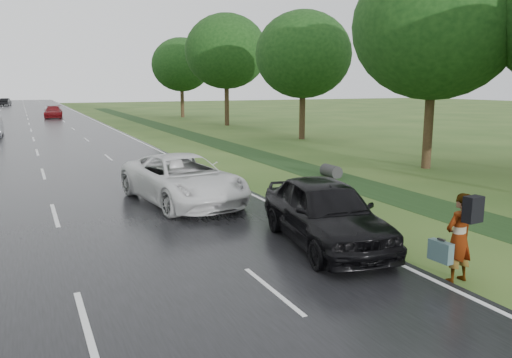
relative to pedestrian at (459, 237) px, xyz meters
The scene contains 14 objects.
ground 7.33m from the pedestrian, behind, with size 220.00×220.00×0.00m, color #2C4A1A.
road 46.70m from the pedestrian, 98.84° to the left, with size 14.00×180.00×0.04m, color black.
edge_stripe_east 46.15m from the pedestrian, 90.53° to the left, with size 0.12×180.00×0.01m, color silver.
center_line 46.70m from the pedestrian, 98.84° to the left, with size 0.12×180.00×0.01m, color silver.
drainage_ditch 20.33m from the pedestrian, 77.71° to the left, with size 2.20×120.00×0.56m.
tree_east_b 15.91m from the pedestrian, 48.58° to the left, with size 7.60×7.60×10.11m.
tree_east_c 27.93m from the pedestrian, 66.32° to the left, with size 7.00×7.00×9.29m.
tree_east_d 41.02m from the pedestrian, 74.81° to the left, with size 8.00×8.00×10.76m.
tree_east_f 54.40m from the pedestrian, 79.01° to the left, with size 7.20×7.20×9.62m.
pedestrian is the anchor object (origin of this frame).
white_pickup 9.59m from the pedestrian, 108.60° to the left, with size 2.69×5.84×1.62m, color silver.
dark_sedan 3.35m from the pedestrian, 110.58° to the left, with size 2.01×4.99×1.70m, color black.
far_car_red 58.40m from the pedestrian, 94.22° to the left, with size 1.97×4.85×1.41m, color #650B0E.
far_car_dark 100.86m from the pedestrian, 95.87° to the left, with size 1.46×4.18×1.38m, color black.
Camera 1 is at (-0.71, -8.21, 4.03)m, focal length 35.00 mm.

